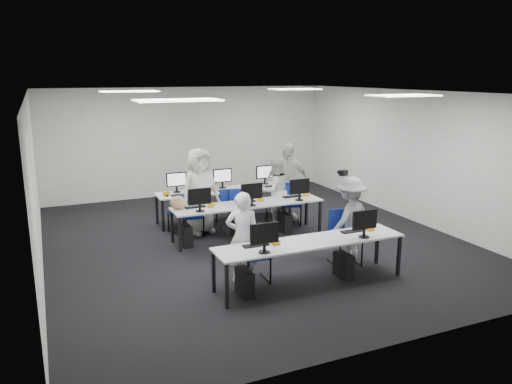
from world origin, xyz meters
name	(u,v)px	position (x,y,z in m)	size (l,w,h in m)	color
room	(252,169)	(0.00, 0.00, 1.50)	(9.00, 9.02, 3.00)	black
ceiling_panels	(252,93)	(0.00, 0.00, 2.98)	(5.20, 4.60, 0.02)	white
desk_front	(311,244)	(0.00, -2.40, 0.68)	(3.20, 0.70, 0.73)	silver
desk_mid	(248,206)	(0.00, 0.20, 0.68)	(3.20, 0.70, 0.73)	silver
desk_back	(225,192)	(0.00, 1.60, 0.68)	(3.20, 0.70, 0.73)	silver
equipment_front	(300,265)	(-0.19, -2.42, 0.36)	(2.51, 0.41, 1.19)	#0B1C92
equipment_mid	(240,222)	(-0.19, 0.18, 0.36)	(2.91, 0.41, 1.19)	white
equipment_back	(233,204)	(0.19, 1.62, 0.36)	(2.91, 0.41, 1.19)	white
chair_0	(255,265)	(-0.78, -1.93, 0.27)	(0.45, 0.49, 0.87)	navy
chair_1	(345,247)	(1.02, -1.87, 0.31)	(0.53, 0.57, 0.97)	navy
chair_2	(193,223)	(-1.02, 0.82, 0.26)	(0.45, 0.49, 0.83)	navy
chair_3	(241,218)	(0.04, 0.73, 0.28)	(0.44, 0.47, 0.88)	navy
chair_4	(291,211)	(1.27, 0.73, 0.29)	(0.58, 0.60, 0.91)	navy
chair_5	(182,220)	(-1.19, 1.09, 0.28)	(0.56, 0.58, 0.88)	navy
chair_6	(227,214)	(-0.12, 1.15, 0.28)	(0.50, 0.53, 0.89)	navy
chair_7	(280,210)	(1.08, 0.92, 0.28)	(0.56, 0.58, 0.88)	navy
handbag	(178,203)	(-1.45, 0.33, 0.86)	(0.33, 0.21, 0.27)	#A37B54
student_0	(243,237)	(-0.96, -1.85, 0.76)	(0.55, 0.36, 1.52)	white
student_1	(275,191)	(0.91, 0.84, 0.78)	(0.76, 0.59, 1.55)	white
student_2	(200,191)	(-0.82, 0.92, 0.92)	(0.90, 0.58, 1.84)	white
student_3	(287,181)	(1.37, 1.12, 0.90)	(1.05, 0.44, 1.80)	white
photographer	(350,219)	(1.22, -1.70, 0.77)	(1.00, 0.57, 1.55)	slate
dslr_camera	(343,173)	(1.15, -1.53, 1.60)	(0.14, 0.18, 0.10)	black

